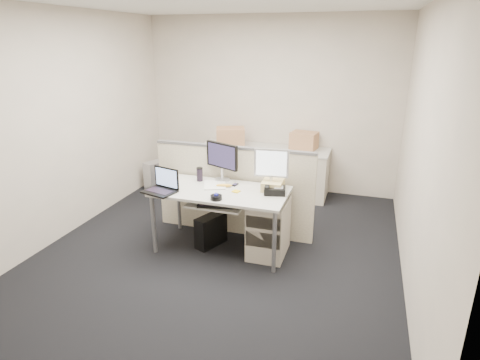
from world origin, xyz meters
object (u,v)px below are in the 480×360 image
(laptop, at_px, (159,182))
(desk, at_px, (221,195))
(monitor_main, at_px, (222,162))
(desk_phone, at_px, (275,190))

(laptop, bearing_deg, desk, 38.70)
(monitor_main, relative_size, desk_phone, 2.00)
(monitor_main, relative_size, laptop, 1.34)
(monitor_main, height_order, laptop, monitor_main)
(desk, relative_size, monitor_main, 3.26)
(desk_phone, bearing_deg, laptop, -174.92)
(desk, relative_size, desk_phone, 6.53)
(desk, xyz_separation_m, laptop, (-0.62, -0.28, 0.19))
(laptop, xyz_separation_m, desk_phone, (1.22, 0.36, -0.09))
(monitor_main, xyz_separation_m, laptop, (-0.52, -0.60, -0.10))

